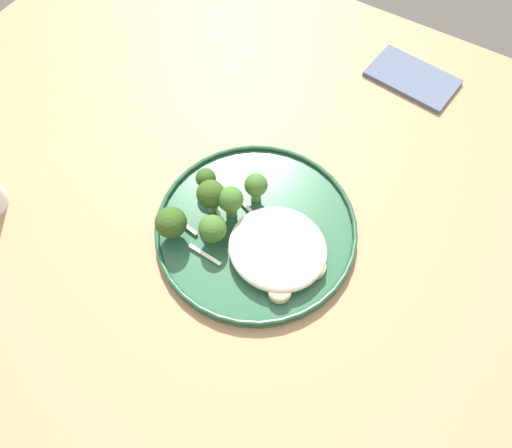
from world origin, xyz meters
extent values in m
plane|color=#47423D|center=(0.00, 0.00, 0.00)|extent=(6.00, 6.00, 0.00)
cube|color=#9E754C|center=(0.00, 0.00, 0.72)|extent=(1.40, 1.00, 0.04)
cube|color=olive|center=(-0.64, 0.44, 0.35)|extent=(0.06, 0.06, 0.70)
cylinder|color=#235133|center=(-0.02, -0.05, 0.74)|extent=(0.29, 0.29, 0.01)
torus|color=#204B2E|center=(-0.02, -0.05, 0.75)|extent=(0.29, 0.29, 0.01)
ellipsoid|color=beige|center=(0.03, -0.07, 0.77)|extent=(0.14, 0.13, 0.03)
cylinder|color=#DBB77A|center=(0.06, -0.07, 0.76)|extent=(0.02, 0.02, 0.01)
cylinder|color=#8E774F|center=(0.06, -0.07, 0.77)|extent=(0.02, 0.02, 0.00)
cylinder|color=#E5C689|center=(0.03, -0.05, 0.76)|extent=(0.03, 0.03, 0.01)
cylinder|color=#958159|center=(0.03, -0.05, 0.76)|extent=(0.03, 0.03, 0.00)
cylinder|color=beige|center=(0.06, -0.12, 0.76)|extent=(0.03, 0.03, 0.01)
cylinder|color=#988766|center=(0.06, -0.12, 0.77)|extent=(0.03, 0.03, 0.00)
cylinder|color=#DBB77A|center=(0.08, -0.06, 0.76)|extent=(0.03, 0.03, 0.01)
cylinder|color=#8E774F|center=(0.08, -0.06, 0.77)|extent=(0.03, 0.03, 0.00)
cylinder|color=#89A356|center=(-0.11, -0.12, 0.76)|extent=(0.02, 0.02, 0.02)
sphere|color=#2D4C19|center=(-0.11, -0.12, 0.78)|extent=(0.04, 0.04, 0.04)
cylinder|color=#7A994C|center=(-0.06, -0.09, 0.76)|extent=(0.02, 0.02, 0.02)
sphere|color=#386023|center=(-0.06, -0.09, 0.78)|extent=(0.04, 0.04, 0.04)
cylinder|color=#7A994C|center=(-0.06, -0.05, 0.76)|extent=(0.02, 0.02, 0.03)
sphere|color=#386023|center=(-0.06, -0.05, 0.79)|extent=(0.04, 0.04, 0.04)
cylinder|color=#89A356|center=(-0.04, -0.01, 0.76)|extent=(0.02, 0.02, 0.02)
sphere|color=#386023|center=(-0.04, -0.01, 0.79)|extent=(0.03, 0.03, 0.03)
cylinder|color=#89A356|center=(-0.11, -0.03, 0.76)|extent=(0.01, 0.01, 0.02)
sphere|color=#2D4C19|center=(-0.11, -0.03, 0.78)|extent=(0.03, 0.03, 0.03)
cylinder|color=#89A356|center=(-0.09, -0.05, 0.76)|extent=(0.02, 0.02, 0.03)
sphere|color=#2D4C19|center=(-0.09, -0.05, 0.79)|extent=(0.04, 0.04, 0.04)
cube|color=silver|center=(-0.10, -0.10, 0.75)|extent=(0.04, 0.01, 0.00)
cube|color=silver|center=(-0.05, -0.12, 0.75)|extent=(0.05, 0.01, 0.00)
cube|color=silver|center=(-0.07, -0.07, 0.75)|extent=(0.03, 0.03, 0.00)
cube|color=silver|center=(-0.04, -0.03, 0.75)|extent=(0.05, 0.02, 0.00)
cube|color=#4C566B|center=(0.06, 0.35, 0.74)|extent=(0.16, 0.11, 0.01)
camera|label=1|loc=(0.15, -0.32, 1.33)|focal=32.44mm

